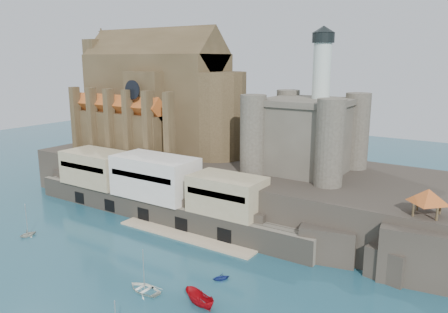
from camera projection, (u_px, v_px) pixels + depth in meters
ground at (104, 272)px, 68.92m from camera, size 300.00×300.00×0.00m
promontory at (235, 184)px, 100.03m from camera, size 100.00×36.00×10.00m
quay at (154, 189)px, 91.87m from camera, size 70.00×12.00×13.05m
church at (161, 102)px, 111.14m from camera, size 47.00×25.93×30.51m
castle_keep at (306, 131)px, 89.75m from camera, size 21.20×21.20×29.30m
rock_outcrop at (422, 253)px, 66.55m from camera, size 14.50×10.50×8.70m
pavilion at (428, 198)px, 64.77m from camera, size 6.40×6.40×5.40m
boat_4 at (28, 236)px, 82.77m from camera, size 2.96×2.07×3.16m
boat_5 at (199, 305)px, 59.75m from camera, size 2.54×2.50×5.42m
boat_6 at (145, 290)px, 63.42m from camera, size 1.41×4.00×5.50m
boat_7 at (221, 280)px, 66.53m from camera, size 2.69×2.52×2.67m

